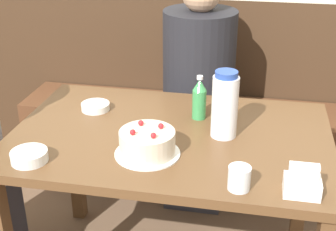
{
  "coord_description": "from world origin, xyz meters",
  "views": [
    {
      "loc": [
        0.3,
        -1.56,
        1.56
      ],
      "look_at": [
        -0.02,
        0.05,
        0.78
      ],
      "focal_mm": 50.0,
      "sensor_mm": 36.0,
      "label": 1
    }
  ],
  "objects": [
    {
      "name": "glass_water_tall",
      "position": [
        0.28,
        -0.32,
        0.77
      ],
      "size": [
        0.07,
        0.07,
        0.08
      ],
      "color": "silver",
      "rests_on": "dining_table"
    },
    {
      "name": "dining_table",
      "position": [
        0.0,
        0.0,
        0.63
      ],
      "size": [
        1.22,
        0.8,
        0.73
      ],
      "color": "brown",
      "rests_on": "ground_plane"
    },
    {
      "name": "person_pale_blue_shirt",
      "position": [
        0.02,
        0.66,
        0.61
      ],
      "size": [
        0.36,
        0.36,
        1.24
      ],
      "rotation": [
        0.0,
        0.0,
        -1.57
      ],
      "color": "#33333D",
      "rests_on": "ground_plane"
    },
    {
      "name": "napkin_holder",
      "position": [
        0.47,
        -0.32,
        0.77
      ],
      "size": [
        0.11,
        0.08,
        0.11
      ],
      "color": "white",
      "rests_on": "dining_table"
    },
    {
      "name": "soju_bottle",
      "position": [
        0.09,
        0.16,
        0.82
      ],
      "size": [
        0.06,
        0.06,
        0.18
      ],
      "color": "#388E4C",
      "rests_on": "dining_table"
    },
    {
      "name": "bowl_soup_white",
      "position": [
        -0.35,
        0.15,
        0.74
      ],
      "size": [
        0.12,
        0.12,
        0.03
      ],
      "color": "white",
      "rests_on": "dining_table"
    },
    {
      "name": "bowl_rice_small",
      "position": [
        -0.43,
        -0.3,
        0.75
      ],
      "size": [
        0.13,
        0.13,
        0.04
      ],
      "color": "white",
      "rests_on": "dining_table"
    },
    {
      "name": "birthday_cake",
      "position": [
        -0.05,
        -0.17,
        0.77
      ],
      "size": [
        0.23,
        0.23,
        0.11
      ],
      "color": "white",
      "rests_on": "dining_table"
    },
    {
      "name": "bench_seat",
      "position": [
        0.0,
        0.83,
        0.24
      ],
      "size": [
        2.01,
        0.38,
        0.48
      ],
      "color": "#56331E",
      "rests_on": "ground_plane"
    },
    {
      "name": "water_pitcher",
      "position": [
        0.2,
        0.02,
        0.86
      ],
      "size": [
        0.1,
        0.1,
        0.26
      ],
      "color": "white",
      "rests_on": "dining_table"
    }
  ]
}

